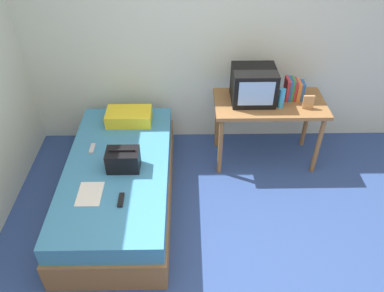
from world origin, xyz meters
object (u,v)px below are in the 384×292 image
bed (120,184)px  water_bottle (281,98)px  picture_frame (308,102)px  remote_dark (121,200)px  tv (253,85)px  pillow (129,117)px  book_row (294,89)px  handbag (123,160)px  desk (269,110)px  remote_silver (92,149)px  magazine (90,194)px

bed → water_bottle: (1.62, 0.58, 0.61)m
water_bottle → picture_frame: 0.28m
bed → water_bottle: water_bottle is taller
water_bottle → remote_dark: 1.88m
tv → pillow: tv is taller
water_bottle → remote_dark: size_ratio=1.32×
book_row → handbag: book_row is taller
tv → pillow: bearing=-179.7°
bed → tv: size_ratio=4.55×
book_row → pillow: bearing=-178.8°
desk → remote_dark: 1.84m
tv → picture_frame: (0.54, -0.16, -0.11)m
book_row → handbag: (-1.71, -0.79, -0.27)m
desk → remote_silver: bearing=-166.3°
desk → water_bottle: size_ratio=5.64×
remote_silver → remote_dark: bearing=-61.9°
handbag → remote_silver: handbag is taller
tv → remote_dark: tv is taller
picture_frame → pillow: picture_frame is taller
book_row → pillow: 1.77m
desk → tv: (-0.19, 0.04, 0.28)m
pillow → magazine: 1.11m
magazine → handbag: bearing=52.8°
desk → pillow: (-1.49, 0.03, -0.09)m
desk → book_row: book_row is taller
bed → handbag: handbag is taller
bed → remote_silver: (-0.27, 0.23, 0.26)m
tv → pillow: 1.36m
handbag → book_row: bearing=24.8°
bed → water_bottle: bearing=19.5°
pillow → remote_silver: pillow is taller
bed → desk: bearing=23.6°
water_bottle → magazine: water_bottle is taller
bed → water_bottle: size_ratio=9.72×
water_bottle → handbag: size_ratio=0.69×
tv → handbag: bearing=-149.2°
tv → magazine: size_ratio=1.52×
remote_silver → desk: bearing=13.7°
remote_dark → handbag: bearing=93.3°
tv → remote_silver: size_ratio=3.06×
pillow → remote_silver: (-0.32, -0.47, -0.06)m
handbag → water_bottle: bearing=22.1°
pillow → water_bottle: bearing=-4.6°
water_bottle → handbag: bearing=-157.9°
bed → magazine: 0.50m
pillow → remote_dark: (0.06, -1.17, -0.06)m
remote_dark → water_bottle: bearing=34.5°
book_row → remote_silver: bearing=-166.1°
picture_frame → handbag: (-1.82, -0.60, -0.23)m
bed → pillow: size_ratio=4.16×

